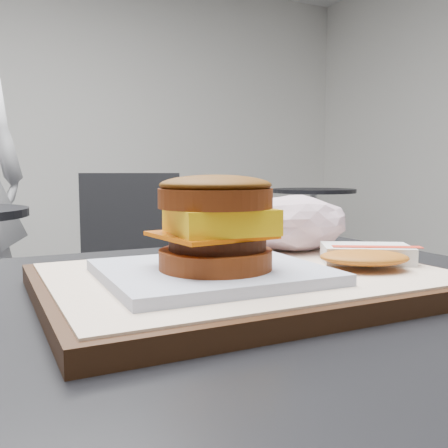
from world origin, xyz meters
TOP-DOWN VIEW (x-y plane):
  - serving_tray at (0.05, -0.00)m, footprint 0.38×0.28m
  - breakfast_sandwich at (0.01, -0.02)m, footprint 0.19×0.17m
  - hash_brown at (0.18, -0.03)m, footprint 0.14×0.12m
  - crumpled_wrapper at (0.16, 0.09)m, footprint 0.15×0.12m
  - neighbor_chair at (0.26, 1.56)m, footprint 0.65×0.54m
  - bg_table_near at (2.20, 2.80)m, footprint 0.66×0.66m
  - bg_table_far at (1.80, 4.50)m, footprint 0.66×0.66m

SIDE VIEW (x-z plane):
  - neighbor_chair at x=0.26m, z-range 0.07..0.95m
  - bg_table_near at x=2.20m, z-range 0.19..0.94m
  - bg_table_far at x=1.80m, z-range 0.19..0.94m
  - serving_tray at x=0.05m, z-range 0.77..0.79m
  - hash_brown at x=0.18m, z-range 0.79..0.81m
  - crumpled_wrapper at x=0.16m, z-range 0.79..0.86m
  - breakfast_sandwich at x=0.01m, z-range 0.78..0.88m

